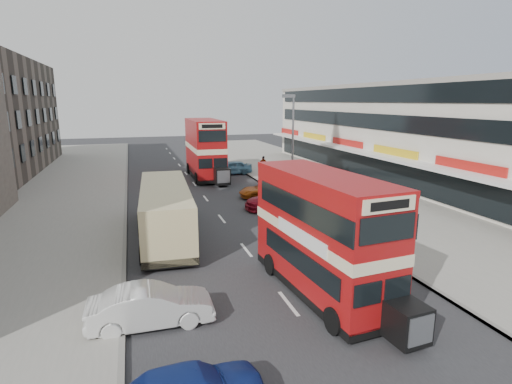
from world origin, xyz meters
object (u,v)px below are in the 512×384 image
object	(u,v)px
car_right_b	(265,190)
pedestrian_far	(263,164)
car_right_a	(278,199)
car_right_c	(232,168)
street_lamp	(292,139)
cyclist	(267,191)
pedestrian_near	(334,191)
bus_main	(323,234)
bus_second	(205,148)
car_left_front	(151,306)
coach	(165,209)

from	to	relation	value
car_right_b	pedestrian_far	bearing A→B (deg)	162.74
car_right_a	car_right_c	distance (m)	14.57
street_lamp	cyclist	size ratio (longest dim) A/B	3.98
car_right_a	pedestrian_near	distance (m)	4.32
bus_main	car_right_a	distance (m)	13.33
car_right_a	bus_second	bearing A→B (deg)	-171.18
bus_second	car_right_b	xyz separation A→B (m)	(3.05, -10.02, -2.38)
car_left_front	car_right_b	xyz separation A→B (m)	(9.79, 17.00, -0.12)
bus_main	bus_second	world-z (taller)	bus_second
bus_second	coach	xyz separation A→B (m)	(-5.43, -17.60, -1.35)
cyclist	pedestrian_near	bearing A→B (deg)	-39.53
coach	pedestrian_near	bearing A→B (deg)	18.70
coach	car_right_c	distance (m)	20.32
street_lamp	car_right_b	bearing A→B (deg)	151.52
car_right_b	cyclist	world-z (taller)	cyclist
bus_main	pedestrian_near	size ratio (longest dim) A/B	4.44
car_right_a	pedestrian_far	bearing A→B (deg)	163.30
car_right_a	car_right_c	size ratio (longest dim) A/B	1.15
car_left_front	bus_main	bearing A→B (deg)	-85.15
bus_main	pedestrian_near	world-z (taller)	bus_main
street_lamp	car_right_c	distance (m)	12.75
car_left_front	pedestrian_far	xyz separation A→B (m)	(13.04, 27.42, 0.32)
car_left_front	pedestrian_near	bearing A→B (deg)	-46.01
bus_main	pedestrian_near	bearing A→B (deg)	-124.82
car_right_b	car_right_c	distance (m)	10.92
pedestrian_far	cyclist	bearing A→B (deg)	-118.26
bus_main	car_right_a	xyz separation A→B (m)	(2.88, 12.89, -1.79)
street_lamp	pedestrian_far	bearing A→B (deg)	83.01
car_left_front	car_right_c	xyz separation A→B (m)	(9.68, 27.92, 0.02)
street_lamp	pedestrian_near	bearing A→B (deg)	-53.68
bus_main	pedestrian_near	distance (m)	14.48
bus_second	pedestrian_near	bearing A→B (deg)	117.61
car_right_a	pedestrian_far	xyz separation A→B (m)	(3.46, 14.07, 0.31)
bus_second	car_right_c	world-z (taller)	bus_second
car_left_front	car_right_c	world-z (taller)	car_right_c
street_lamp	car_right_c	xyz separation A→B (m)	(-1.96, 11.92, -4.06)
bus_main	car_left_front	bearing A→B (deg)	-1.06
pedestrian_near	pedestrian_far	xyz separation A→B (m)	(-0.82, 14.44, -0.11)
street_lamp	pedestrian_far	size ratio (longest dim) A/B	4.65
street_lamp	coach	distance (m)	12.64
street_lamp	bus_second	size ratio (longest dim) A/B	0.79
car_right_c	cyclist	world-z (taller)	cyclist
coach	car_right_b	world-z (taller)	coach
car_right_c	pedestrian_near	size ratio (longest dim) A/B	2.18
car_right_c	cyclist	bearing A→B (deg)	-5.14
pedestrian_near	bus_main	bearing A→B (deg)	44.92
pedestrian_near	car_right_a	bearing A→B (deg)	-20.31
coach	car_right_a	world-z (taller)	coach
car_left_front	pedestrian_far	bearing A→B (deg)	-24.56
bus_main	car_right_a	bearing A→B (deg)	-107.64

